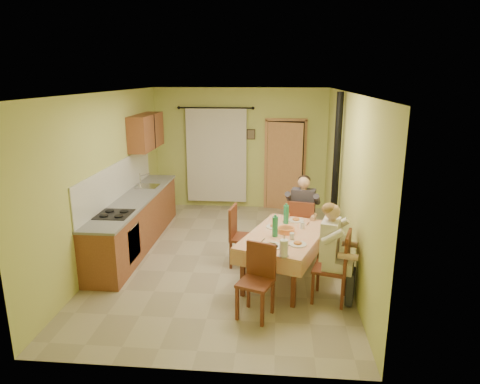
# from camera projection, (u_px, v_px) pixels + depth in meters

# --- Properties ---
(floor) EXTENTS (4.00, 6.00, 0.01)m
(floor) POSITION_uv_depth(u_px,v_px,m) (225.00, 257.00, 7.47)
(floor) COLOR tan
(floor) RESTS_ON ground
(room_shell) EXTENTS (4.04, 6.04, 2.82)m
(room_shell) POSITION_uv_depth(u_px,v_px,m) (224.00, 154.00, 6.99)
(room_shell) COLOR #CAD26C
(room_shell) RESTS_ON ground
(kitchen_run) EXTENTS (0.64, 3.64, 1.56)m
(kitchen_run) POSITION_uv_depth(u_px,v_px,m) (136.00, 220.00, 7.87)
(kitchen_run) COLOR brown
(kitchen_run) RESTS_ON ground
(upper_cabinets) EXTENTS (0.35, 1.40, 0.70)m
(upper_cabinets) POSITION_uv_depth(u_px,v_px,m) (146.00, 132.00, 8.75)
(upper_cabinets) COLOR brown
(upper_cabinets) RESTS_ON room_shell
(curtain) EXTENTS (1.70, 0.07, 2.22)m
(curtain) POSITION_uv_depth(u_px,v_px,m) (216.00, 155.00, 9.97)
(curtain) COLOR black
(curtain) RESTS_ON ground
(doorway) EXTENTS (0.96, 0.24, 2.15)m
(doorway) POSITION_uv_depth(u_px,v_px,m) (285.00, 165.00, 9.92)
(doorway) COLOR black
(doorway) RESTS_ON ground
(dining_table) EXTENTS (1.53, 1.94, 0.76)m
(dining_table) POSITION_uv_depth(u_px,v_px,m) (284.00, 257.00, 6.53)
(dining_table) COLOR #DFA079
(dining_table) RESTS_ON ground
(tableware) EXTENTS (0.66, 1.62, 0.33)m
(tableware) POSITION_uv_depth(u_px,v_px,m) (284.00, 232.00, 6.31)
(tableware) COLOR white
(tableware) RESTS_ON dining_table
(chair_far) EXTENTS (0.53, 0.53, 1.01)m
(chair_far) POSITION_uv_depth(u_px,v_px,m) (301.00, 239.00, 7.49)
(chair_far) COLOR brown
(chair_far) RESTS_ON ground
(chair_near) EXTENTS (0.53, 0.53, 0.97)m
(chair_near) POSITION_uv_depth(u_px,v_px,m) (256.00, 296.00, 5.56)
(chair_near) COLOR brown
(chair_near) RESTS_ON ground
(chair_right) EXTENTS (0.56, 0.56, 1.03)m
(chair_right) POSITION_uv_depth(u_px,v_px,m) (331.00, 281.00, 5.95)
(chair_right) COLOR brown
(chair_right) RESTS_ON ground
(chair_left) EXTENTS (0.50, 0.50, 1.00)m
(chair_left) POSITION_uv_depth(u_px,v_px,m) (244.00, 248.00, 7.08)
(chair_left) COLOR brown
(chair_left) RESTS_ON ground
(man_far) EXTENTS (0.63, 0.54, 1.39)m
(man_far) POSITION_uv_depth(u_px,v_px,m) (303.00, 207.00, 7.35)
(man_far) COLOR #38333D
(man_far) RESTS_ON chair_far
(man_right) EXTENTS (0.56, 0.64, 1.39)m
(man_right) POSITION_uv_depth(u_px,v_px,m) (332.00, 241.00, 5.80)
(man_right) COLOR silver
(man_right) RESTS_ON chair_right
(stove_flue) EXTENTS (0.24, 0.24, 2.80)m
(stove_flue) POSITION_uv_depth(u_px,v_px,m) (335.00, 194.00, 7.62)
(stove_flue) COLOR black
(stove_flue) RESTS_ON ground
(picture_back) EXTENTS (0.19, 0.03, 0.23)m
(picture_back) POSITION_uv_depth(u_px,v_px,m) (251.00, 134.00, 9.84)
(picture_back) COLOR black
(picture_back) RESTS_ON room_shell
(picture_right) EXTENTS (0.03, 0.31, 0.21)m
(picture_right) POSITION_uv_depth(u_px,v_px,m) (337.00, 143.00, 7.97)
(picture_right) COLOR brown
(picture_right) RESTS_ON room_shell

